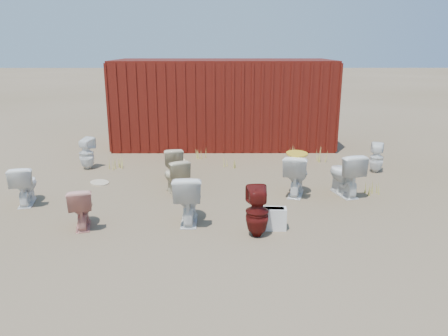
{
  "coord_description": "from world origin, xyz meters",
  "views": [
    {
      "loc": [
        -0.03,
        -7.32,
        2.78
      ],
      "look_at": [
        0.0,
        0.6,
        0.55
      ],
      "focal_mm": 35.0,
      "sensor_mm": 36.0,
      "label": 1
    }
  ],
  "objects_px": {
    "toilet_front_c": "(188,198)",
    "shipping_container": "(223,103)",
    "toilet_front_a": "(25,185)",
    "toilet_front_e": "(345,174)",
    "toilet_back_beige_right": "(173,163)",
    "toilet_front_pink": "(81,207)",
    "loose_tank": "(270,219)",
    "toilet_back_yellowlid": "(296,175)",
    "toilet_back_e": "(377,158)",
    "toilet_back_a": "(87,153)",
    "toilet_back_beige_left": "(175,176)",
    "toilet_front_maroon": "(257,212)"
  },
  "relations": [
    {
      "from": "toilet_back_a",
      "to": "loose_tank",
      "type": "distance_m",
      "value": 5.22
    },
    {
      "from": "toilet_front_c",
      "to": "toilet_back_yellowlid",
      "type": "distance_m",
      "value": 2.38
    },
    {
      "from": "toilet_front_e",
      "to": "toilet_back_e",
      "type": "relative_size",
      "value": 1.24
    },
    {
      "from": "loose_tank",
      "to": "toilet_back_beige_right",
      "type": "bearing_deg",
      "value": 127.07
    },
    {
      "from": "toilet_front_c",
      "to": "toilet_front_pink",
      "type": "bearing_deg",
      "value": 5.37
    },
    {
      "from": "toilet_front_a",
      "to": "toilet_back_e",
      "type": "distance_m",
      "value": 7.34
    },
    {
      "from": "toilet_back_beige_left",
      "to": "toilet_back_beige_right",
      "type": "xyz_separation_m",
      "value": [
        -0.15,
        0.91,
        0.01
      ]
    },
    {
      "from": "toilet_front_e",
      "to": "toilet_back_beige_left",
      "type": "distance_m",
      "value": 3.25
    },
    {
      "from": "toilet_back_beige_right",
      "to": "toilet_back_yellowlid",
      "type": "height_order",
      "value": "toilet_back_yellowlid"
    },
    {
      "from": "shipping_container",
      "to": "toilet_front_e",
      "type": "bearing_deg",
      "value": -63.06
    },
    {
      "from": "toilet_front_e",
      "to": "toilet_back_beige_left",
      "type": "height_order",
      "value": "toilet_front_e"
    },
    {
      "from": "loose_tank",
      "to": "toilet_front_pink",
      "type": "bearing_deg",
      "value": -179.34
    },
    {
      "from": "toilet_back_beige_right",
      "to": "loose_tank",
      "type": "bearing_deg",
      "value": 112.48
    },
    {
      "from": "toilet_back_a",
      "to": "loose_tank",
      "type": "height_order",
      "value": "toilet_back_a"
    },
    {
      "from": "toilet_front_c",
      "to": "toilet_back_beige_right",
      "type": "height_order",
      "value": "toilet_front_c"
    },
    {
      "from": "toilet_back_e",
      "to": "toilet_back_yellowlid",
      "type": "bearing_deg",
      "value": 55.1
    },
    {
      "from": "toilet_back_yellowlid",
      "to": "toilet_front_e",
      "type": "bearing_deg",
      "value": -164.78
    },
    {
      "from": "shipping_container",
      "to": "toilet_front_c",
      "type": "relative_size",
      "value": 7.36
    },
    {
      "from": "toilet_front_a",
      "to": "toilet_back_yellowlid",
      "type": "height_order",
      "value": "toilet_back_yellowlid"
    },
    {
      "from": "toilet_back_a",
      "to": "toilet_back_yellowlid",
      "type": "xyz_separation_m",
      "value": [
        4.56,
        -1.83,
        0.03
      ]
    },
    {
      "from": "toilet_front_a",
      "to": "loose_tank",
      "type": "height_order",
      "value": "toilet_front_a"
    },
    {
      "from": "toilet_front_e",
      "to": "toilet_back_beige_right",
      "type": "height_order",
      "value": "toilet_front_e"
    },
    {
      "from": "toilet_front_a",
      "to": "toilet_back_beige_right",
      "type": "xyz_separation_m",
      "value": [
        2.51,
        1.47,
        -0.01
      ]
    },
    {
      "from": "shipping_container",
      "to": "toilet_back_a",
      "type": "xyz_separation_m",
      "value": [
        -3.18,
        -2.7,
        -0.83
      ]
    },
    {
      "from": "shipping_container",
      "to": "loose_tank",
      "type": "height_order",
      "value": "shipping_container"
    },
    {
      "from": "toilet_front_c",
      "to": "toilet_front_e",
      "type": "height_order",
      "value": "toilet_front_e"
    },
    {
      "from": "toilet_back_e",
      "to": "toilet_front_pink",
      "type": "bearing_deg",
      "value": 46.95
    },
    {
      "from": "toilet_back_beige_right",
      "to": "toilet_back_yellowlid",
      "type": "relative_size",
      "value": 0.89
    },
    {
      "from": "shipping_container",
      "to": "loose_tank",
      "type": "bearing_deg",
      "value": -83.41
    },
    {
      "from": "toilet_front_a",
      "to": "toilet_back_beige_left",
      "type": "xyz_separation_m",
      "value": [
        2.66,
        0.56,
        -0.01
      ]
    },
    {
      "from": "shipping_container",
      "to": "toilet_back_beige_left",
      "type": "height_order",
      "value": "shipping_container"
    },
    {
      "from": "toilet_front_c",
      "to": "loose_tank",
      "type": "xyz_separation_m",
      "value": [
        1.3,
        -0.3,
        -0.23
      ]
    },
    {
      "from": "toilet_front_a",
      "to": "toilet_back_e",
      "type": "xyz_separation_m",
      "value": [
        7.05,
        2.02,
        -0.03
      ]
    },
    {
      "from": "shipping_container",
      "to": "toilet_back_a",
      "type": "height_order",
      "value": "shipping_container"
    },
    {
      "from": "toilet_front_pink",
      "to": "toilet_back_e",
      "type": "height_order",
      "value": "toilet_back_e"
    },
    {
      "from": "toilet_back_yellowlid",
      "to": "loose_tank",
      "type": "xyz_separation_m",
      "value": [
        -0.67,
        -1.65,
        -0.23
      ]
    },
    {
      "from": "toilet_front_a",
      "to": "toilet_back_beige_right",
      "type": "height_order",
      "value": "toilet_front_a"
    },
    {
      "from": "toilet_front_e",
      "to": "toilet_back_yellowlid",
      "type": "bearing_deg",
      "value": -16.27
    },
    {
      "from": "toilet_front_pink",
      "to": "toilet_back_beige_right",
      "type": "xyz_separation_m",
      "value": [
        1.17,
        2.52,
        0.03
      ]
    },
    {
      "from": "shipping_container",
      "to": "toilet_front_e",
      "type": "height_order",
      "value": "shipping_container"
    },
    {
      "from": "toilet_front_maroon",
      "to": "toilet_back_beige_left",
      "type": "distance_m",
      "value": 2.43
    },
    {
      "from": "toilet_front_c",
      "to": "toilet_back_e",
      "type": "bearing_deg",
      "value": -145.82
    },
    {
      "from": "toilet_front_e",
      "to": "shipping_container",
      "type": "bearing_deg",
      "value": -78.75
    },
    {
      "from": "toilet_front_e",
      "to": "toilet_back_beige_right",
      "type": "bearing_deg",
      "value": -31.91
    },
    {
      "from": "shipping_container",
      "to": "toilet_front_pink",
      "type": "bearing_deg",
      "value": -110.33
    },
    {
      "from": "toilet_front_c",
      "to": "shipping_container",
      "type": "bearing_deg",
      "value": -97.03
    },
    {
      "from": "toilet_front_c",
      "to": "loose_tank",
      "type": "height_order",
      "value": "toilet_front_c"
    },
    {
      "from": "toilet_front_a",
      "to": "toilet_front_e",
      "type": "bearing_deg",
      "value": 172.29
    },
    {
      "from": "shipping_container",
      "to": "toilet_front_a",
      "type": "distance_m",
      "value": 6.24
    },
    {
      "from": "shipping_container",
      "to": "toilet_front_pink",
      "type": "height_order",
      "value": "shipping_container"
    }
  ]
}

